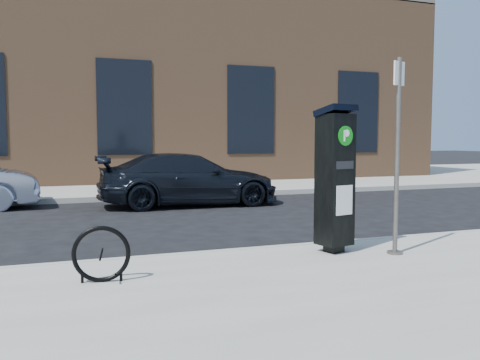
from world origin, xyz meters
name	(u,v)px	position (x,y,z in m)	size (l,w,h in m)	color
ground	(229,259)	(0.00, 0.00, 0.00)	(120.00, 120.00, 0.00)	black
sidewalk_far	(120,182)	(0.00, 14.00, 0.07)	(60.00, 12.00, 0.15)	gray
curb_near	(230,255)	(0.00, -0.02, 0.07)	(60.00, 0.12, 0.16)	#9E9B93
curb_far	(143,198)	(0.00, 8.02, 0.07)	(60.00, 0.12, 0.16)	#9E9B93
building	(110,89)	(0.00, 17.00, 4.15)	(28.00, 10.05, 8.25)	brown
parking_kiosk	(335,177)	(1.41, -0.68, 1.26)	(0.59, 0.54, 2.17)	black
sign_pole	(397,158)	(2.18, -1.09, 1.55)	(0.24, 0.23, 2.83)	#635F57
bike_rack	(101,254)	(-1.97, -1.15, 0.48)	(0.67, 0.14, 0.67)	black
car_dark	(189,179)	(1.00, 6.40, 0.72)	(2.01, 4.95, 1.44)	black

